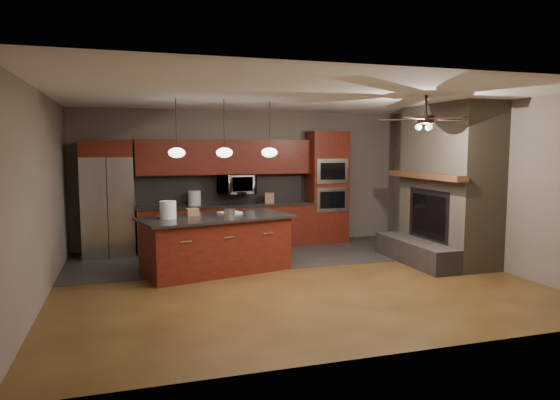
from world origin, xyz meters
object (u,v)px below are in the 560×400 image
object	(u,v)px
microwave	(236,184)
paint_tray	(230,213)
oven_tower	(327,187)
kitchen_island	(216,244)
paint_can	(229,213)
counter_bucket	(194,198)
white_bucket	(168,210)
refrigerator	(108,199)
counter_box	(270,198)
cardboard_box	(193,212)

from	to	relation	value
microwave	paint_tray	size ratio (longest dim) A/B	2.02
oven_tower	kitchen_island	world-z (taller)	oven_tower
paint_can	microwave	bearing A→B (deg)	74.71
counter_bucket	white_bucket	bearing A→B (deg)	-109.12
refrigerator	counter_box	xyz separation A→B (m)	(3.16, 0.03, -0.08)
paint_can	cardboard_box	xyz separation A→B (m)	(-0.56, 0.27, -0.00)
refrigerator	cardboard_box	xyz separation A→B (m)	(1.37, -1.61, -0.10)
microwave	white_bucket	size ratio (longest dim) A/B	2.63
paint_can	counter_box	distance (m)	2.27
cardboard_box	paint_can	bearing A→B (deg)	-31.74
oven_tower	counter_box	world-z (taller)	oven_tower
paint_can	counter_bucket	size ratio (longest dim) A/B	0.64
refrigerator	white_bucket	distance (m)	2.06
counter_box	kitchen_island	bearing A→B (deg)	-112.80
kitchen_island	paint_can	size ratio (longest dim) A/B	14.37
counter_box	counter_bucket	bearing A→B (deg)	-166.77
microwave	refrigerator	distance (m)	2.49
white_bucket	counter_box	bearing A→B (deg)	40.19
oven_tower	counter_bucket	distance (m)	2.84
cardboard_box	counter_box	xyz separation A→B (m)	(1.79, 1.64, 0.02)
kitchen_island	paint_can	world-z (taller)	paint_can
paint_tray	kitchen_island	bearing A→B (deg)	-156.97
microwave	white_bucket	bearing A→B (deg)	-127.84
counter_bucket	counter_box	xyz separation A→B (m)	(1.54, -0.05, -0.04)
cardboard_box	counter_bucket	bearing A→B (deg)	75.43
paint_can	oven_tower	bearing A→B (deg)	37.68
paint_can	cardboard_box	world-z (taller)	same
oven_tower	counter_box	bearing A→B (deg)	-178.12
cardboard_box	refrigerator	bearing A→B (deg)	124.30
oven_tower	counter_bucket	bearing A→B (deg)	179.85
microwave	refrigerator	bearing A→B (deg)	-176.97
cardboard_box	counter_box	distance (m)	2.42
microwave	counter_bucket	bearing A→B (deg)	-176.67
oven_tower	cardboard_box	bearing A→B (deg)	-151.39
cardboard_box	kitchen_island	bearing A→B (deg)	-36.17
microwave	cardboard_box	distance (m)	2.09
microwave	kitchen_island	bearing A→B (deg)	-111.24
refrigerator	paint_tray	world-z (taller)	refrigerator
kitchen_island	paint_can	xyz separation A→B (m)	(0.21, -0.06, 0.52)
kitchen_island	counter_box	distance (m)	2.40
white_bucket	paint_can	world-z (taller)	white_bucket
paint_tray	white_bucket	bearing A→B (deg)	175.59
refrigerator	paint_can	bearing A→B (deg)	-44.12
kitchen_island	cardboard_box	size ratio (longest dim) A/B	13.78
paint_tray	cardboard_box	bearing A→B (deg)	165.08
paint_tray	cardboard_box	size ratio (longest dim) A/B	1.89
refrigerator	cardboard_box	bearing A→B (deg)	-49.48
white_bucket	refrigerator	bearing A→B (deg)	117.72
kitchen_island	counter_box	world-z (taller)	counter_box
counter_bucket	counter_box	world-z (taller)	counter_bucket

